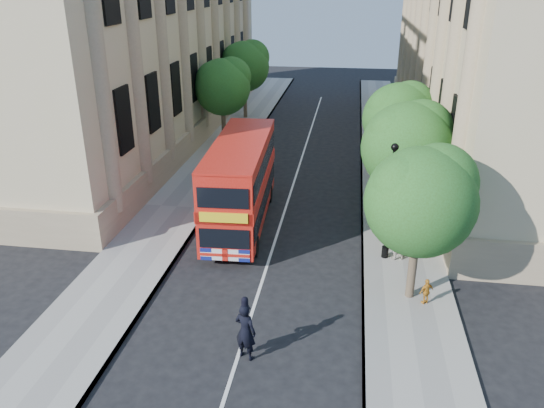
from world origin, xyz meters
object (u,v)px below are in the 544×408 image
at_px(police_constable, 245,331).
at_px(double_decker_bus, 241,181).
at_px(lamp_post, 389,207).
at_px(woman_pedestrian, 396,241).
at_px(box_van, 249,157).

bearing_deg(police_constable, double_decker_bus, -55.69).
distance_m(lamp_post, woman_pedestrian, 1.63).
bearing_deg(lamp_post, woman_pedestrian, -5.48).
xyz_separation_m(lamp_post, box_van, (-7.89, 9.57, -1.26)).
relative_size(double_decker_bus, police_constable, 4.52).
bearing_deg(double_decker_bus, lamp_post, -23.43).
xyz_separation_m(double_decker_bus, police_constable, (2.19, -9.89, -1.30)).
distance_m(lamp_post, box_van, 12.47).
bearing_deg(double_decker_bus, woman_pedestrian, -22.61).
bearing_deg(box_van, police_constable, -82.70).
height_order(box_van, woman_pedestrian, box_van).
bearing_deg(woman_pedestrian, lamp_post, -20.99).
distance_m(lamp_post, police_constable, 8.84).
distance_m(police_constable, woman_pedestrian, 8.92).
height_order(double_decker_bus, woman_pedestrian, double_decker_bus).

